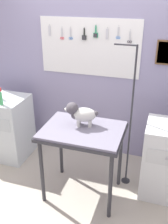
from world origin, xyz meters
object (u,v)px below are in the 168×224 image
object	(u,v)px
grooming_arm	(130,125)
counter_left	(1,126)
grooming_table	(83,136)
dog	(81,113)

from	to	relation	value
grooming_arm	counter_left	xyz separation A→B (m)	(-1.86, 0.09, -0.37)
grooming_table	dog	distance (m)	0.26
grooming_table	dog	bearing A→B (deg)	123.23
dog	counter_left	bearing A→B (deg)	164.74
grooming_arm	dog	distance (m)	0.62
grooming_arm	counter_left	bearing A→B (deg)	177.32
grooming_table	counter_left	xyz separation A→B (m)	(-1.40, 0.44, -0.34)
grooming_table	dog	world-z (taller)	dog
grooming_table	grooming_arm	world-z (taller)	grooming_arm
grooming_arm	dog	xyz separation A→B (m)	(-0.51, -0.28, 0.21)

